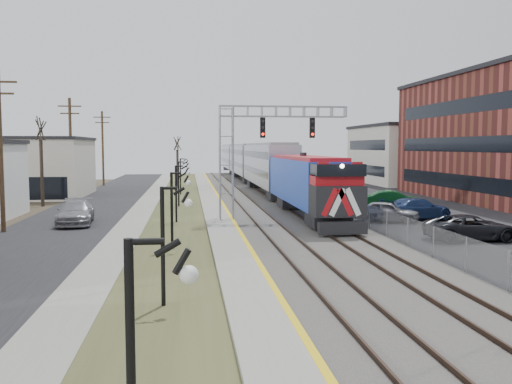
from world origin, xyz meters
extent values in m
cube|color=black|center=(-11.50, 35.00, 0.02)|extent=(7.00, 120.00, 0.04)
cube|color=gray|center=(-7.00, 35.00, 0.04)|extent=(2.00, 120.00, 0.08)
cube|color=#3E4525|center=(-4.00, 35.00, 0.03)|extent=(4.00, 120.00, 0.06)
cube|color=gray|center=(-1.00, 35.00, 0.12)|extent=(2.00, 120.00, 0.24)
cube|color=#595651|center=(4.00, 35.00, 0.10)|extent=(8.00, 120.00, 0.20)
cube|color=black|center=(16.00, 35.00, 0.02)|extent=(16.00, 120.00, 0.04)
cube|color=gold|center=(-0.12, 35.00, 0.24)|extent=(0.24, 120.00, 0.01)
cube|color=#2D2119|center=(1.25, 35.00, 0.28)|extent=(0.08, 120.00, 0.15)
cube|color=#2D2119|center=(2.75, 35.00, 0.28)|extent=(0.08, 120.00, 0.15)
cube|color=#2D2119|center=(4.75, 35.00, 0.28)|extent=(0.08, 120.00, 0.15)
cube|color=#2D2119|center=(6.25, 35.00, 0.28)|extent=(0.08, 120.00, 0.15)
cube|color=#1539AF|center=(5.50, 28.44, 2.47)|extent=(3.00, 17.00, 4.25)
cube|color=black|center=(5.50, 19.74, 0.70)|extent=(2.80, 0.50, 0.70)
cube|color=#93969C|center=(5.50, 48.74, 3.01)|extent=(3.00, 22.00, 5.33)
cube|color=#93969C|center=(5.50, 71.54, 3.01)|extent=(3.00, 22.00, 5.33)
cube|color=#93969C|center=(5.50, 94.34, 3.01)|extent=(3.00, 22.00, 5.33)
cube|color=gray|center=(-0.50, 28.00, 4.00)|extent=(1.00, 1.00, 8.00)
cube|color=gray|center=(3.50, 28.00, 7.75)|extent=(9.00, 0.80, 0.80)
cube|color=black|center=(2.00, 27.55, 6.60)|extent=(0.35, 0.25, 1.40)
cube|color=black|center=(5.50, 27.55, 6.60)|extent=(0.35, 0.25, 1.40)
cylinder|color=black|center=(-4.00, -2.00, 2.00)|extent=(0.14, 0.14, 4.00)
cylinder|color=black|center=(-4.00, 8.00, 2.00)|extent=(0.14, 0.14, 4.00)
cylinder|color=black|center=(-4.00, 18.00, 2.00)|extent=(0.14, 0.14, 4.00)
cylinder|color=black|center=(-4.00, 28.00, 2.00)|extent=(0.14, 0.14, 4.00)
cylinder|color=black|center=(-4.00, 38.00, 2.00)|extent=(0.14, 0.14, 4.00)
cylinder|color=black|center=(-4.00, 50.00, 2.00)|extent=(0.14, 0.14, 4.00)
cylinder|color=#4C3823|center=(-14.50, 25.00, 5.00)|extent=(0.28, 0.28, 10.00)
cylinder|color=#4C3823|center=(-14.50, 45.00, 5.00)|extent=(0.28, 0.28, 10.00)
cylinder|color=#4C3823|center=(-14.50, 65.00, 5.00)|extent=(0.28, 0.28, 10.00)
cube|color=gray|center=(8.20, 35.00, 0.80)|extent=(0.04, 120.00, 1.60)
cube|color=beige|center=(-21.00, 50.00, 3.00)|extent=(14.00, 12.00, 6.00)
cube|color=beige|center=(30.00, 65.00, 4.00)|extent=(16.00, 18.00, 8.00)
cylinder|color=#382D23|center=(-16.00, 40.00, 2.97)|extent=(0.30, 0.30, 5.95)
cylinder|color=#382D23|center=(-4.50, 60.00, 2.45)|extent=(0.30, 0.30, 4.90)
imported|color=black|center=(12.61, 18.59, 0.72)|extent=(5.23, 2.50, 1.44)
imported|color=navy|center=(13.30, 27.40, 0.78)|extent=(5.77, 3.76, 1.55)
imported|color=gray|center=(10.66, 26.38, 0.74)|extent=(4.66, 3.38, 1.48)
imported|color=#0C3E17|center=(13.88, 33.41, 0.79)|extent=(5.06, 2.61, 1.59)
imported|color=gray|center=(-10.78, 28.01, 0.80)|extent=(2.83, 5.75, 1.61)
camera|label=1|loc=(-3.14, -9.76, 5.30)|focal=38.00mm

